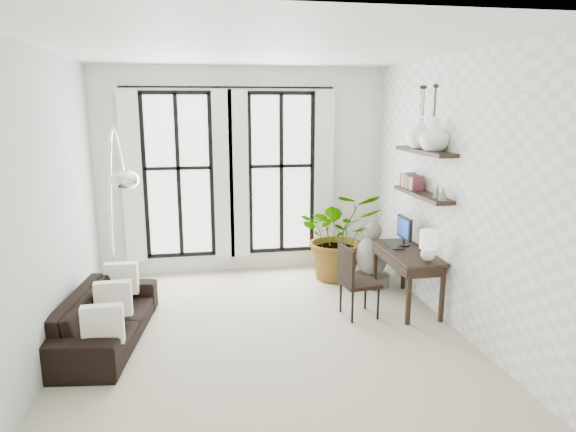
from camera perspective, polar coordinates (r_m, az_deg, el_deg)
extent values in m
plane|color=#B7AB91|center=(6.16, -2.47, -12.97)|extent=(5.00, 5.00, 0.00)
plane|color=white|center=(5.60, -2.79, 18.14)|extent=(5.00, 5.00, 0.00)
plane|color=#A2B4A7|center=(5.82, -25.15, 0.94)|extent=(0.00, 5.00, 5.00)
plane|color=white|center=(6.36, 17.91, 2.40)|extent=(0.00, 5.00, 5.00)
plane|color=white|center=(8.12, -4.99, 4.98)|extent=(4.50, 0.00, 4.50)
cube|color=white|center=(8.07, -12.07, 4.35)|extent=(1.00, 0.02, 2.50)
cube|color=white|center=(8.02, -16.96, 4.04)|extent=(0.30, 0.04, 2.60)
cube|color=white|center=(7.98, -7.19, 4.43)|extent=(0.30, 0.04, 2.60)
cube|color=white|center=(8.18, -0.76, 4.72)|extent=(1.00, 0.02, 2.50)
cube|color=white|center=(7.99, -5.47, 4.49)|extent=(0.30, 0.04, 2.60)
cube|color=white|center=(8.22, 4.05, 4.73)|extent=(0.30, 0.04, 2.60)
cylinder|color=black|center=(7.93, -6.57, 14.04)|extent=(3.20, 0.03, 0.03)
cube|color=black|center=(6.79, 14.68, 2.33)|extent=(0.25, 1.30, 0.05)
cube|color=black|center=(6.73, 14.94, 6.95)|extent=(0.25, 1.30, 0.05)
cube|color=#C95032|center=(7.27, 12.93, 3.98)|extent=(0.16, 0.04, 0.18)
cube|color=#333FB3|center=(7.23, 13.06, 3.92)|extent=(0.16, 0.04, 0.18)
cube|color=yellow|center=(7.19, 13.20, 3.87)|extent=(0.16, 0.04, 0.18)
cube|color=green|center=(7.15, 13.35, 3.82)|extent=(0.16, 0.03, 0.18)
cube|color=#A74FBA|center=(7.11, 13.49, 3.76)|extent=(0.16, 0.03, 0.18)
cube|color=#D1562E|center=(7.07, 13.64, 3.71)|extent=(0.16, 0.03, 0.18)
cube|color=#4A4A4A|center=(7.03, 13.78, 3.65)|extent=(0.16, 0.03, 0.18)
cube|color=#35BB96|center=(6.99, 13.93, 3.60)|extent=(0.16, 0.03, 0.18)
cube|color=#C9A18F|center=(6.95, 14.08, 3.54)|extent=(0.16, 0.03, 0.18)
cube|color=brown|center=(6.91, 14.23, 3.48)|extent=(0.16, 0.03, 0.18)
cone|color=gray|center=(6.42, 16.23, 2.72)|extent=(0.10, 0.10, 0.18)
cone|color=gray|center=(6.29, 16.83, 2.50)|extent=(0.10, 0.10, 0.18)
imported|color=black|center=(6.23, -19.63, -10.55)|extent=(1.02, 2.05, 0.57)
cube|color=white|center=(5.49, -19.90, -11.28)|extent=(0.40, 0.12, 0.40)
cube|color=white|center=(6.13, -18.84, -8.70)|extent=(0.40, 0.12, 0.40)
cube|color=white|center=(6.79, -18.00, -6.61)|extent=(0.40, 0.12, 0.40)
imported|color=#2D7228|center=(7.84, 5.70, -2.12)|extent=(1.32, 1.17, 1.37)
cube|color=black|center=(6.90, 13.13, -3.94)|extent=(0.54, 1.28, 0.04)
cube|color=black|center=(6.92, 12.95, -4.66)|extent=(0.49, 1.22, 0.12)
cube|color=black|center=(6.42, 13.26, -8.70)|extent=(0.05, 0.05, 0.71)
cube|color=black|center=(6.60, 16.75, -8.32)|extent=(0.05, 0.05, 0.71)
cube|color=black|center=(7.45, 9.67, -5.57)|extent=(0.05, 0.05, 0.71)
cube|color=black|center=(7.61, 12.75, -5.34)|extent=(0.05, 0.05, 0.71)
cube|color=black|center=(7.07, 12.82, -1.27)|extent=(0.04, 0.42, 0.30)
cube|color=navy|center=(7.06, 12.64, -1.28)|extent=(0.00, 0.36, 0.24)
cube|color=black|center=(7.07, 11.63, -3.22)|extent=(0.15, 0.40, 0.02)
sphere|color=silver|center=(6.46, 15.30, -4.15)|extent=(0.18, 0.18, 0.18)
cylinder|color=white|center=(6.41, 15.39, -2.52)|extent=(0.22, 0.22, 0.22)
cube|color=black|center=(6.55, 7.97, -7.38)|extent=(0.49, 0.49, 0.05)
cube|color=black|center=(6.39, 6.45, -5.53)|extent=(0.10, 0.44, 0.49)
cylinder|color=black|center=(6.42, 6.89, -9.97)|extent=(0.03, 0.03, 0.41)
cylinder|color=black|center=(6.53, 9.87, -9.69)|extent=(0.03, 0.03, 0.41)
cylinder|color=black|center=(6.73, 6.00, -8.87)|extent=(0.03, 0.03, 0.41)
cylinder|color=black|center=(6.84, 8.86, -8.63)|extent=(0.03, 0.03, 0.41)
cylinder|color=silver|center=(7.65, -18.56, -8.08)|extent=(0.36, 0.36, 0.10)
cylinder|color=silver|center=(7.49, -18.82, -4.53)|extent=(0.04, 0.04, 0.99)
ellipsoid|color=silver|center=(5.83, -17.72, 3.83)|extent=(0.32, 0.32, 0.21)
cylinder|color=gray|center=(7.79, 9.22, -6.98)|extent=(0.53, 0.53, 0.16)
ellipsoid|color=gray|center=(7.67, 9.32, -4.37)|extent=(0.48, 0.48, 0.58)
sphere|color=gray|center=(7.58, 9.42, -1.68)|extent=(0.26, 0.26, 0.26)
imported|color=white|center=(6.49, 15.98, 8.63)|extent=(0.37, 0.37, 0.38)
imported|color=white|center=(6.85, 14.51, 8.88)|extent=(0.37, 0.37, 0.38)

